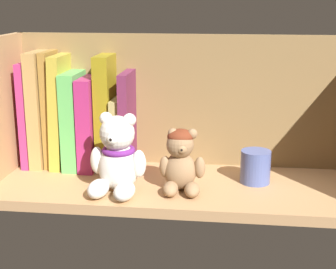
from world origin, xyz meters
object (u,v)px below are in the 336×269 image
Objects in this scene: book_5 at (92,122)px; pillar_candle at (255,167)px; book_2 at (52,109)px; teddy_bear_smaller at (182,162)px; book_6 at (107,112)px; book_7 at (120,132)px; book_3 at (62,111)px; teddy_bear_larger at (117,159)px; book_1 at (41,109)px; book_0 at (31,113)px; book_8 at (129,120)px; book_4 at (76,119)px.

book_5 is 36.19cm from pillar_candle.
book_2 is 32.89cm from teddy_bear_smaller.
book_6 is 1.57× the size of book_7.
pillar_candle is (14.06, 6.08, -2.46)cm from teddy_bear_smaller.
teddy_bear_larger is at bearing -43.72° from book_3.
book_3 is (4.64, 0.00, -0.31)cm from book_1.
book_7 is (6.17, 0.00, -2.12)cm from book_5.
book_6 is (16.98, 0.00, 0.84)cm from book_0.
book_8 is at bearing 166.38° from pillar_candle.
book_3 reaches higher than book_4.
book_1 is at bearing 0.00° from book_0.
book_1 is 35.09cm from teddy_bear_smaller.
book_2 reaches higher than pillar_candle.
book_3 is at bearing 180.00° from book_6.
book_1 is at bearing 172.01° from pillar_candle.
book_4 is (10.09, 0.00, -0.97)cm from book_0.
book_4 is at bearing 130.01° from teddy_bear_larger.
book_1 is 1.26× the size of book_5.
teddy_bear_larger is (5.44, -14.69, -5.64)cm from book_6.
book_2 is (4.85, 0.00, 1.16)cm from book_0.
book_0 is at bearing 180.00° from book_1.
book_5 is (6.50, 0.00, -2.26)cm from book_3.
book_3 reaches higher than book_0.
teddy_bear_smaller is at bearing -22.95° from book_2.
book_4 is at bearing 152.78° from teddy_bear_smaller.
teddy_bear_larger is (0.58, -14.69, -3.99)cm from book_8.
book_3 is at bearing 180.00° from book_8.
book_7 is at bearing 0.00° from book_0.
book_0 is at bearing 160.00° from teddy_bear_smaller.
teddy_bear_larger is (19.99, -14.69, -5.92)cm from book_1.
book_2 is 15.61cm from book_7.
book_5 reaches higher than teddy_bear_larger.
book_6 is 33.43cm from pillar_candle.
book_8 is at bearing 0.00° from book_0.
book_5 is (8.71, 0.00, -2.61)cm from book_2.
book_6 is at bearing 110.33° from teddy_bear_larger.
book_6 is (3.42, 0.00, 2.30)cm from book_5.
book_8 is at bearing 135.25° from teddy_bear_smaller.
book_7 is at bearing 0.00° from book_4.
book_1 is at bearing 180.00° from book_2.
book_7 is at bearing 0.00° from book_5.
book_2 is 3.79× the size of pillar_candle.
book_1 and book_2 have the same top height.
book_4 is at bearing 180.00° from book_5.
book_3 is 3.51cm from book_4.
book_4 reaches higher than book_5.
book_3 is at bearing 180.00° from book_4.
teddy_bear_smaller reaches higher than pillar_candle.
book_4 is at bearing 180.00° from book_6.
book_2 is at bearing 171.57° from pillar_candle.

